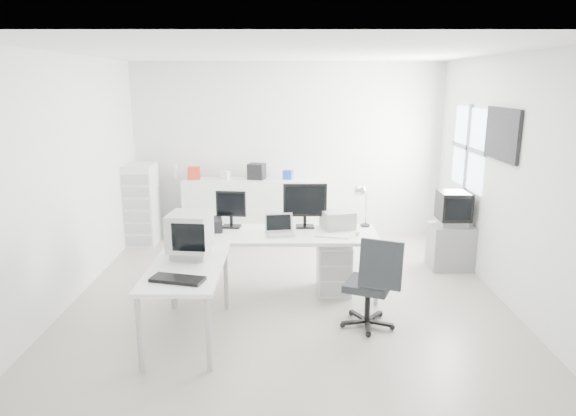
{
  "coord_description": "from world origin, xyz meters",
  "views": [
    {
      "loc": [
        -0.01,
        -5.83,
        2.49
      ],
      "look_at": [
        0.0,
        0.2,
        1.0
      ],
      "focal_mm": 32.0,
      "sensor_mm": 36.0,
      "label": 1
    }
  ],
  "objects_px": {
    "lcd_monitor_small": "(231,209)",
    "laser_printer": "(338,220)",
    "main_desk": "(276,263)",
    "crt_tv": "(453,209)",
    "sideboard": "(245,209)",
    "laptop": "(280,226)",
    "office_chair": "(368,281)",
    "inkjet_printer": "(205,225)",
    "tv_cabinet": "(450,246)",
    "lcd_monitor_large": "(305,205)",
    "side_desk": "(188,301)",
    "filing_cabinet": "(142,204)",
    "crt_monitor": "(190,235)",
    "drawer_pedestal": "(334,267)"
  },
  "relations": [
    {
      "from": "crt_monitor",
      "to": "office_chair",
      "type": "distance_m",
      "value": 1.89
    },
    {
      "from": "drawer_pedestal",
      "to": "tv_cabinet",
      "type": "height_order",
      "value": "tv_cabinet"
    },
    {
      "from": "lcd_monitor_large",
      "to": "filing_cabinet",
      "type": "bearing_deg",
      "value": 143.88
    },
    {
      "from": "crt_tv",
      "to": "main_desk",
      "type": "bearing_deg",
      "value": -160.17
    },
    {
      "from": "sideboard",
      "to": "office_chair",
      "type": "bearing_deg",
      "value": -64.05
    },
    {
      "from": "laptop",
      "to": "office_chair",
      "type": "distance_m",
      "value": 1.26
    },
    {
      "from": "main_desk",
      "to": "sideboard",
      "type": "distance_m",
      "value": 2.33
    },
    {
      "from": "lcd_monitor_large",
      "to": "drawer_pedestal",
      "type": "bearing_deg",
      "value": -31.2
    },
    {
      "from": "lcd_monitor_small",
      "to": "inkjet_printer",
      "type": "bearing_deg",
      "value": -146.95
    },
    {
      "from": "laptop",
      "to": "laser_printer",
      "type": "xyz_separation_m",
      "value": [
        0.7,
        0.32,
        -0.01
      ]
    },
    {
      "from": "lcd_monitor_small",
      "to": "laser_printer",
      "type": "relative_size",
      "value": 1.25
    },
    {
      "from": "laser_printer",
      "to": "side_desk",
      "type": "bearing_deg",
      "value": -155.94
    },
    {
      "from": "drawer_pedestal",
      "to": "inkjet_printer",
      "type": "xyz_separation_m",
      "value": [
        -1.55,
        0.05,
        0.52
      ]
    },
    {
      "from": "tv_cabinet",
      "to": "sideboard",
      "type": "xyz_separation_m",
      "value": [
        -2.92,
        1.41,
        0.19
      ]
    },
    {
      "from": "side_desk",
      "to": "crt_monitor",
      "type": "bearing_deg",
      "value": 90.0
    },
    {
      "from": "tv_cabinet",
      "to": "lcd_monitor_large",
      "type": "bearing_deg",
      "value": -163.34
    },
    {
      "from": "filing_cabinet",
      "to": "inkjet_printer",
      "type": "bearing_deg",
      "value": -55.47
    },
    {
      "from": "crt_monitor",
      "to": "sideboard",
      "type": "distance_m",
      "value": 3.17
    },
    {
      "from": "main_desk",
      "to": "side_desk",
      "type": "height_order",
      "value": "same"
    },
    {
      "from": "inkjet_printer",
      "to": "office_chair",
      "type": "height_order",
      "value": "office_chair"
    },
    {
      "from": "crt_tv",
      "to": "sideboard",
      "type": "bearing_deg",
      "value": 154.21
    },
    {
      "from": "crt_tv",
      "to": "sideboard",
      "type": "distance_m",
      "value": 3.26
    },
    {
      "from": "main_desk",
      "to": "inkjet_printer",
      "type": "height_order",
      "value": "inkjet_printer"
    },
    {
      "from": "inkjet_printer",
      "to": "lcd_monitor_small",
      "type": "distance_m",
      "value": 0.37
    },
    {
      "from": "main_desk",
      "to": "laser_printer",
      "type": "height_order",
      "value": "laser_printer"
    },
    {
      "from": "drawer_pedestal",
      "to": "lcd_monitor_large",
      "type": "bearing_deg",
      "value": 150.26
    },
    {
      "from": "laptop",
      "to": "sideboard",
      "type": "distance_m",
      "value": 2.47
    },
    {
      "from": "lcd_monitor_large",
      "to": "crt_tv",
      "type": "distance_m",
      "value": 2.11
    },
    {
      "from": "crt_tv",
      "to": "sideboard",
      "type": "xyz_separation_m",
      "value": [
        -2.92,
        1.41,
        -0.34
      ]
    },
    {
      "from": "laser_printer",
      "to": "sideboard",
      "type": "height_order",
      "value": "sideboard"
    },
    {
      "from": "filing_cabinet",
      "to": "main_desk",
      "type": "bearing_deg",
      "value": -42.67
    },
    {
      "from": "drawer_pedestal",
      "to": "lcd_monitor_small",
      "type": "bearing_deg",
      "value": 170.91
    },
    {
      "from": "lcd_monitor_large",
      "to": "office_chair",
      "type": "height_order",
      "value": "lcd_monitor_large"
    },
    {
      "from": "sideboard",
      "to": "inkjet_printer",
      "type": "bearing_deg",
      "value": -97.8
    },
    {
      "from": "laser_printer",
      "to": "tv_cabinet",
      "type": "relative_size",
      "value": 0.61
    },
    {
      "from": "main_desk",
      "to": "laptop",
      "type": "distance_m",
      "value": 0.51
    },
    {
      "from": "inkjet_printer",
      "to": "crt_tv",
      "type": "xyz_separation_m",
      "value": [
        3.21,
        0.75,
        0.01
      ]
    },
    {
      "from": "lcd_monitor_small",
      "to": "tv_cabinet",
      "type": "distance_m",
      "value": 3.05
    },
    {
      "from": "crt_tv",
      "to": "filing_cabinet",
      "type": "relative_size",
      "value": 0.4
    },
    {
      "from": "side_desk",
      "to": "lcd_monitor_large",
      "type": "xyz_separation_m",
      "value": [
        1.2,
        1.35,
        0.65
      ]
    },
    {
      "from": "crt_monitor",
      "to": "sideboard",
      "type": "bearing_deg",
      "value": 91.16
    },
    {
      "from": "office_chair",
      "to": "sideboard",
      "type": "height_order",
      "value": "office_chair"
    },
    {
      "from": "side_desk",
      "to": "lcd_monitor_small",
      "type": "height_order",
      "value": "lcd_monitor_small"
    },
    {
      "from": "main_desk",
      "to": "lcd_monitor_large",
      "type": "xyz_separation_m",
      "value": [
        0.35,
        0.25,
        0.65
      ]
    },
    {
      "from": "tv_cabinet",
      "to": "laptop",
      "type": "bearing_deg",
      "value": -157.62
    },
    {
      "from": "main_desk",
      "to": "laser_printer",
      "type": "bearing_deg",
      "value": 16.35
    },
    {
      "from": "lcd_monitor_small",
      "to": "side_desk",
      "type": "bearing_deg",
      "value": -96.04
    },
    {
      "from": "main_desk",
      "to": "filing_cabinet",
      "type": "relative_size",
      "value": 1.9
    },
    {
      "from": "filing_cabinet",
      "to": "side_desk",
      "type": "bearing_deg",
      "value": -67.26
    },
    {
      "from": "office_chair",
      "to": "side_desk",
      "type": "bearing_deg",
      "value": -149.61
    }
  ]
}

